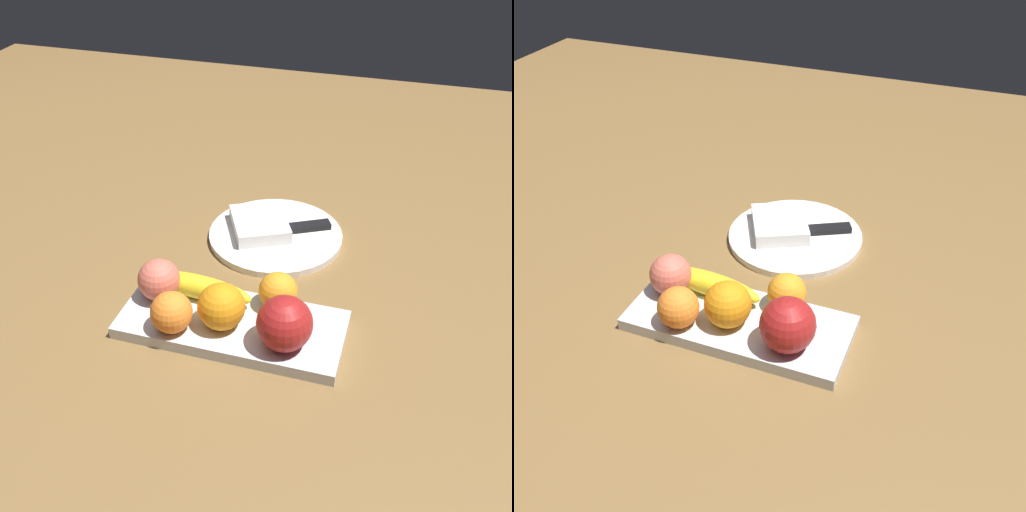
# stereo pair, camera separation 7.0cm
# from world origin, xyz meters

# --- Properties ---
(ground_plane) EXTENTS (2.40, 2.40, 0.00)m
(ground_plane) POSITION_xyz_m (0.00, 0.00, 0.00)
(ground_plane) COLOR brown
(fruit_tray) EXTENTS (0.35, 0.15, 0.02)m
(fruit_tray) POSITION_xyz_m (-0.04, 0.02, 0.01)
(fruit_tray) COLOR silver
(fruit_tray) RESTS_ON ground_plane
(apple) EXTENTS (0.08, 0.08, 0.08)m
(apple) POSITION_xyz_m (-0.13, 0.05, 0.06)
(apple) COLOR #A51E1E
(apple) RESTS_ON fruit_tray
(banana) EXTENTS (0.18, 0.05, 0.04)m
(banana) POSITION_xyz_m (0.03, -0.02, 0.04)
(banana) COLOR yellow
(banana) RESTS_ON fruit_tray
(orange_near_apple) EXTENTS (0.07, 0.07, 0.07)m
(orange_near_apple) POSITION_xyz_m (-0.03, 0.04, 0.06)
(orange_near_apple) COLOR orange
(orange_near_apple) RESTS_ON fruit_tray
(orange_near_banana) EXTENTS (0.07, 0.07, 0.07)m
(orange_near_banana) POSITION_xyz_m (0.04, 0.07, 0.05)
(orange_near_banana) COLOR orange
(orange_near_banana) RESTS_ON fruit_tray
(orange_center) EXTENTS (0.06, 0.06, 0.06)m
(orange_center) POSITION_xyz_m (-0.10, -0.03, 0.05)
(orange_center) COLOR orange
(orange_center) RESTS_ON fruit_tray
(peach) EXTENTS (0.07, 0.07, 0.07)m
(peach) POSITION_xyz_m (0.09, -0.00, 0.06)
(peach) COLOR #DE6955
(peach) RESTS_ON fruit_tray
(dinner_plate) EXTENTS (0.26, 0.26, 0.01)m
(dinner_plate) POSITION_xyz_m (-0.04, -0.25, 0.01)
(dinner_plate) COLOR white
(dinner_plate) RESTS_ON ground_plane
(folded_napkin) EXTENTS (0.14, 0.15, 0.03)m
(folded_napkin) POSITION_xyz_m (-0.01, -0.25, 0.03)
(folded_napkin) COLOR white
(folded_napkin) RESTS_ON dinner_plate
(knife) EXTENTS (0.17, 0.10, 0.01)m
(knife) POSITION_xyz_m (-0.08, -0.27, 0.02)
(knife) COLOR silver
(knife) RESTS_ON dinner_plate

